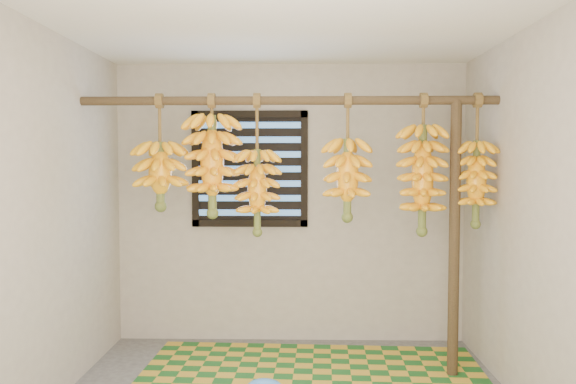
{
  "coord_description": "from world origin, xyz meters",
  "views": [
    {
      "loc": [
        0.08,
        -3.35,
        1.55
      ],
      "look_at": [
        0.0,
        0.55,
        1.35
      ],
      "focal_mm": 35.0,
      "sensor_mm": 36.0,
      "label": 1
    }
  ],
  "objects_px": {
    "banana_bunch_a": "(160,175)",
    "banana_bunch_d": "(347,179)",
    "banana_bunch_c": "(257,192)",
    "banana_bunch_e": "(422,179)",
    "support_post": "(454,239)",
    "banana_bunch_f": "(476,184)",
    "banana_bunch_b": "(212,166)"
  },
  "relations": [
    {
      "from": "banana_bunch_a",
      "to": "banana_bunch_d",
      "type": "relative_size",
      "value": 0.92
    },
    {
      "from": "banana_bunch_a",
      "to": "banana_bunch_c",
      "type": "height_order",
      "value": "same"
    },
    {
      "from": "banana_bunch_c",
      "to": "banana_bunch_e",
      "type": "relative_size",
      "value": 1.01
    },
    {
      "from": "support_post",
      "to": "banana_bunch_f",
      "type": "height_order",
      "value": "banana_bunch_f"
    },
    {
      "from": "support_post",
      "to": "banana_bunch_b",
      "type": "xyz_separation_m",
      "value": [
        -1.75,
        0.0,
        0.53
      ]
    },
    {
      "from": "banana_bunch_e",
      "to": "banana_bunch_a",
      "type": "bearing_deg",
      "value": -180.0
    },
    {
      "from": "support_post",
      "to": "banana_bunch_a",
      "type": "xyz_separation_m",
      "value": [
        -2.13,
        0.0,
        0.46
      ]
    },
    {
      "from": "banana_bunch_b",
      "to": "banana_bunch_a",
      "type": "bearing_deg",
      "value": 180.0
    },
    {
      "from": "banana_bunch_b",
      "to": "banana_bunch_f",
      "type": "distance_m",
      "value": 1.91
    },
    {
      "from": "banana_bunch_d",
      "to": "banana_bunch_f",
      "type": "height_order",
      "value": "same"
    },
    {
      "from": "banana_bunch_d",
      "to": "support_post",
      "type": "bearing_deg",
      "value": 0.0
    },
    {
      "from": "support_post",
      "to": "banana_bunch_b",
      "type": "bearing_deg",
      "value": 180.0
    },
    {
      "from": "banana_bunch_f",
      "to": "banana_bunch_a",
      "type": "bearing_deg",
      "value": -180.0
    },
    {
      "from": "banana_bunch_a",
      "to": "banana_bunch_b",
      "type": "relative_size",
      "value": 0.94
    },
    {
      "from": "banana_bunch_a",
      "to": "banana_bunch_f",
      "type": "height_order",
      "value": "same"
    },
    {
      "from": "banana_bunch_c",
      "to": "banana_bunch_f",
      "type": "xyz_separation_m",
      "value": [
        1.58,
        0.0,
        0.06
      ]
    },
    {
      "from": "banana_bunch_a",
      "to": "banana_bunch_d",
      "type": "distance_m",
      "value": 1.36
    },
    {
      "from": "banana_bunch_d",
      "to": "banana_bunch_f",
      "type": "bearing_deg",
      "value": 0.0
    },
    {
      "from": "banana_bunch_a",
      "to": "banana_bunch_c",
      "type": "xyz_separation_m",
      "value": [
        0.71,
        0.0,
        -0.12
      ]
    },
    {
      "from": "banana_bunch_e",
      "to": "banana_bunch_f",
      "type": "relative_size",
      "value": 1.06
    },
    {
      "from": "banana_bunch_d",
      "to": "banana_bunch_a",
      "type": "bearing_deg",
      "value": 180.0
    },
    {
      "from": "banana_bunch_d",
      "to": "banana_bunch_f",
      "type": "distance_m",
      "value": 0.92
    },
    {
      "from": "support_post",
      "to": "banana_bunch_f",
      "type": "distance_m",
      "value": 0.43
    },
    {
      "from": "banana_bunch_c",
      "to": "banana_bunch_a",
      "type": "bearing_deg",
      "value": 180.0
    },
    {
      "from": "banana_bunch_a",
      "to": "support_post",
      "type": "bearing_deg",
      "value": 0.0
    },
    {
      "from": "support_post",
      "to": "banana_bunch_e",
      "type": "relative_size",
      "value": 1.98
    },
    {
      "from": "banana_bunch_c",
      "to": "banana_bunch_e",
      "type": "distance_m",
      "value": 1.2
    },
    {
      "from": "support_post",
      "to": "banana_bunch_e",
      "type": "distance_m",
      "value": 0.49
    },
    {
      "from": "banana_bunch_c",
      "to": "banana_bunch_e",
      "type": "xyz_separation_m",
      "value": [
        1.19,
        0.0,
        0.09
      ]
    },
    {
      "from": "banana_bunch_a",
      "to": "banana_bunch_c",
      "type": "bearing_deg",
      "value": 0.0
    },
    {
      "from": "banana_bunch_d",
      "to": "banana_bunch_e",
      "type": "height_order",
      "value": "same"
    },
    {
      "from": "banana_bunch_d",
      "to": "banana_bunch_f",
      "type": "xyz_separation_m",
      "value": [
        0.92,
        0.0,
        -0.03
      ]
    }
  ]
}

